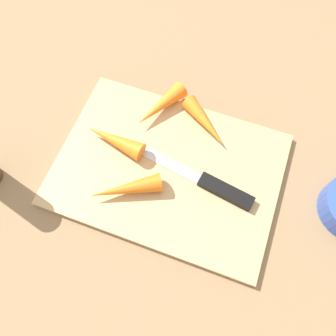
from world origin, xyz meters
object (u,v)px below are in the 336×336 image
object	(u,v)px
carrot_long	(160,106)
carrot_short	(114,140)
knife	(218,188)
carrot_shortest	(205,122)
carrot_longest	(126,189)
cutting_board	(168,169)

from	to	relation	value
carrot_long	carrot_short	bearing A→B (deg)	-2.20
knife	carrot_shortest	distance (m)	0.12
carrot_longest	carrot_long	xyz separation A→B (m)	(0.00, -0.16, 0.00)
carrot_longest	carrot_shortest	size ratio (longest dim) A/B	1.12
carrot_short	carrot_shortest	xyz separation A→B (m)	(-0.13, -0.08, -0.00)
cutting_board	carrot_long	bearing A→B (deg)	-62.93
knife	carrot_shortest	xyz separation A→B (m)	(0.05, -0.10, 0.01)
cutting_board	carrot_longest	world-z (taller)	carrot_longest
cutting_board	carrot_shortest	size ratio (longest dim) A/B	3.60
carrot_long	carrot_shortest	bearing A→B (deg)	113.78
carrot_short	cutting_board	bearing A→B (deg)	-179.19
carrot_shortest	carrot_long	distance (m)	0.08
knife	carrot_short	bearing A→B (deg)	3.94
carrot_short	carrot_longest	distance (m)	0.09
carrot_shortest	carrot_long	bearing A→B (deg)	-145.29
carrot_longest	carrot_long	size ratio (longest dim) A/B	1.09
carrot_short	carrot_shortest	size ratio (longest dim) A/B	1.02
carrot_shortest	carrot_long	world-z (taller)	carrot_long
knife	carrot_longest	distance (m)	0.14
carrot_shortest	carrot_short	bearing A→B (deg)	-109.80
cutting_board	carrot_long	world-z (taller)	carrot_long
cutting_board	knife	distance (m)	0.09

